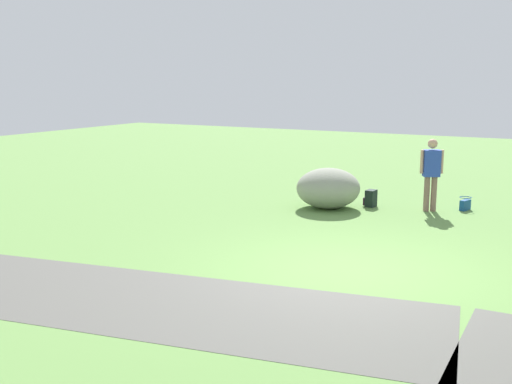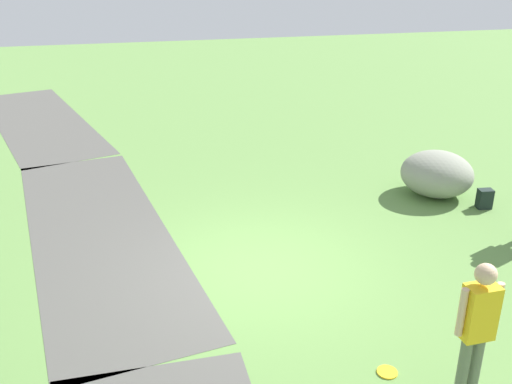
% 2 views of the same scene
% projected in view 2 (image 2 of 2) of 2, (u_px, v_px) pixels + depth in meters
% --- Properties ---
extents(ground_plane, '(48.00, 48.00, 0.00)m').
position_uv_depth(ground_plane, '(259.00, 269.00, 9.52)').
color(ground_plane, '#608A45').
extents(footpath_segment_mid, '(8.29, 3.70, 0.01)m').
position_uv_depth(footpath_segment_mid, '(99.00, 232.00, 10.73)').
color(footpath_segment_mid, '#51504B').
rests_on(footpath_segment_mid, ground).
extents(footpath_segment_far, '(8.34, 4.60, 0.01)m').
position_uv_depth(footpath_segment_far, '(40.00, 121.00, 17.31)').
color(footpath_segment_far, '#51504B').
rests_on(footpath_segment_far, ground).
extents(lawn_boulder, '(2.05, 2.05, 0.94)m').
position_uv_depth(lawn_boulder, '(437.00, 174.00, 12.13)').
color(lawn_boulder, gray).
rests_on(lawn_boulder, ground).
extents(man_near_boulder, '(0.26, 0.52, 1.80)m').
position_uv_depth(man_near_boulder, '(477.00, 323.00, 6.42)').
color(man_near_boulder, '#647058').
rests_on(man_near_boulder, ground).
extents(backpack_by_boulder, '(0.28, 0.30, 0.40)m').
position_uv_depth(backpack_by_boulder, '(484.00, 199.00, 11.64)').
color(backpack_by_boulder, black).
rests_on(backpack_by_boulder, ground).
extents(frisbee_on_grass, '(0.26, 0.26, 0.02)m').
position_uv_depth(frisbee_on_grass, '(387.00, 372.00, 7.23)').
color(frisbee_on_grass, yellow).
rests_on(frisbee_on_grass, ground).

